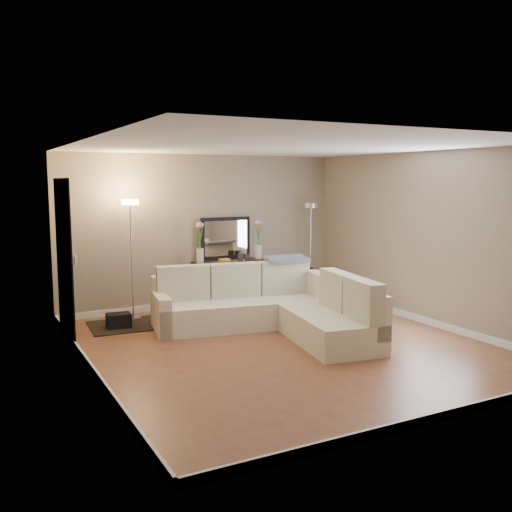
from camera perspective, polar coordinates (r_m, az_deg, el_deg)
name	(u,v)px	position (r m, az deg, el deg)	size (l,w,h in m)	color
floor	(284,346)	(7.65, 2.81, -8.94)	(5.00, 5.50, 0.01)	brown
ceiling	(285,146)	(7.35, 2.95, 10.97)	(5.00, 5.50, 0.01)	white
wall_back	(203,231)	(9.85, -5.30, 2.49)	(5.00, 0.02, 2.60)	gray
wall_front	(446,281)	(5.23, 18.43, -2.41)	(5.00, 0.02, 2.60)	gray
wall_left	(87,261)	(6.49, -16.58, -0.44)	(0.02, 5.50, 2.60)	gray
wall_right	(429,239)	(8.92, 16.92, 1.66)	(0.02, 5.50, 2.60)	gray
baseboard_back	(205,303)	(10.02, -5.15, -4.66)	(5.00, 0.03, 0.10)	white
baseboard_front	(437,417)	(5.59, 17.68, -15.10)	(5.00, 0.03, 0.10)	white
baseboard_left	(93,370)	(6.78, -15.96, -10.94)	(0.03, 5.50, 0.10)	white
baseboard_right	(425,320)	(9.11, 16.50, -6.19)	(0.03, 5.50, 0.10)	white
doorway	(64,259)	(8.19, -18.63, -0.33)	(0.02, 1.20, 2.20)	black
switch_plate	(75,260)	(7.34, -17.61, -0.37)	(0.02, 0.08, 0.12)	white
sectional_sofa	(272,307)	(8.30, 1.65, -5.16)	(2.72, 2.90, 0.92)	beige
throw_blanket	(286,259)	(8.94, 3.07, -0.27)	(0.66, 0.38, 0.05)	slate
console_table	(226,281)	(9.81, -3.03, -2.50)	(1.31, 0.37, 0.80)	black
leaning_mirror	(226,238)	(9.89, -3.05, 1.81)	(0.93, 0.06, 0.72)	black
table_decor	(231,259)	(9.75, -2.54, -0.28)	(0.55, 0.12, 0.13)	orange
flower_vase_left	(200,245)	(9.53, -5.63, 1.07)	(0.15, 0.12, 0.69)	silver
flower_vase_right	(258,242)	(10.00, 0.23, 1.42)	(0.15, 0.12, 0.69)	silver
floor_lamp_lit	(131,235)	(9.00, -12.40, 2.04)	(0.28, 0.28, 1.88)	silver
floor_lamp_unlit	(311,232)	(10.46, 5.47, 2.45)	(0.27, 0.27, 1.75)	silver
charcoal_rug	(132,325)	(8.86, -12.33, -6.71)	(1.22, 0.92, 0.02)	black
black_bag	(119,321)	(8.70, -13.56, -6.32)	(0.35, 0.24, 0.22)	black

